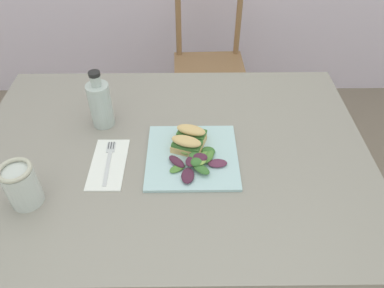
% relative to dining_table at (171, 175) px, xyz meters
% --- Properties ---
extents(dining_table, '(1.27, 0.91, 0.74)m').
position_rel_dining_table_xyz_m(dining_table, '(0.00, 0.00, 0.00)').
color(dining_table, gray).
rests_on(dining_table, ground).
extents(chair_wooden_far, '(0.41, 0.41, 0.87)m').
position_rel_dining_table_xyz_m(chair_wooden_far, '(0.18, 1.00, -0.17)').
color(chair_wooden_far, '#8E6642').
rests_on(chair_wooden_far, ground).
extents(plate_lunch, '(0.28, 0.28, 0.01)m').
position_rel_dining_table_xyz_m(plate_lunch, '(0.07, -0.04, 0.13)').
color(plate_lunch, silver).
rests_on(plate_lunch, dining_table).
extents(sandwich_half_front, '(0.10, 0.08, 0.06)m').
position_rel_dining_table_xyz_m(sandwich_half_front, '(0.05, -0.02, 0.16)').
color(sandwich_half_front, '#DBB270').
rests_on(sandwich_half_front, plate_lunch).
extents(sandwich_half_back, '(0.10, 0.08, 0.06)m').
position_rel_dining_table_xyz_m(sandwich_half_back, '(0.07, 0.03, 0.16)').
color(sandwich_half_back, '#DBB270').
rests_on(sandwich_half_back, plate_lunch).
extents(salad_mixed_greens, '(0.18, 0.16, 0.03)m').
position_rel_dining_table_xyz_m(salad_mixed_greens, '(0.08, -0.08, 0.15)').
color(salad_mixed_greens, '#4C2338').
rests_on(salad_mixed_greens, plate_lunch).
extents(napkin_folded, '(0.11, 0.22, 0.00)m').
position_rel_dining_table_xyz_m(napkin_folded, '(-0.19, -0.06, 0.12)').
color(napkin_folded, white).
rests_on(napkin_folded, dining_table).
extents(fork_on_napkin, '(0.03, 0.19, 0.00)m').
position_rel_dining_table_xyz_m(fork_on_napkin, '(-0.19, -0.05, 0.13)').
color(fork_on_napkin, silver).
rests_on(fork_on_napkin, napkin_folded).
extents(bottle_cold_brew, '(0.07, 0.07, 0.20)m').
position_rel_dining_table_xyz_m(bottle_cold_brew, '(-0.23, 0.13, 0.19)').
color(bottle_cold_brew, black).
rests_on(bottle_cold_brew, dining_table).
extents(mason_jar_iced_tea, '(0.09, 0.09, 0.13)m').
position_rel_dining_table_xyz_m(mason_jar_iced_tea, '(-0.39, -0.20, 0.18)').
color(mason_jar_iced_tea, '#995623').
rests_on(mason_jar_iced_tea, dining_table).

